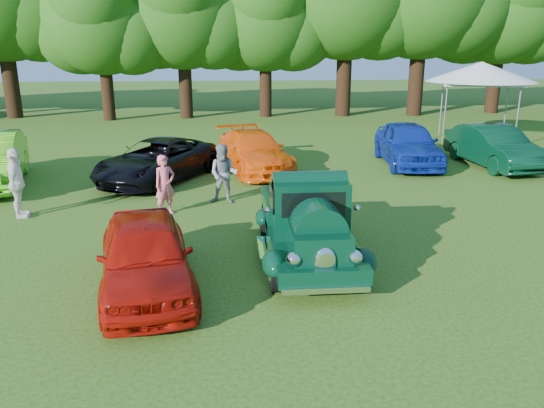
{
  "coord_description": "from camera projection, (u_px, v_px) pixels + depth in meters",
  "views": [
    {
      "loc": [
        -0.42,
        -9.81,
        4.31
      ],
      "look_at": [
        0.48,
        0.87,
        1.1
      ],
      "focal_mm": 35.0,
      "sensor_mm": 36.0,
      "label": 1
    }
  ],
  "objects": [
    {
      "name": "ground",
      "position": [
        252.0,
        269.0,
        10.64
      ],
      "size": [
        120.0,
        120.0,
        0.0
      ],
      "primitive_type": "plane",
      "color": "#294A11",
      "rests_on": "ground"
    },
    {
      "name": "back_car_blue",
      "position": [
        408.0,
        144.0,
        19.76
      ],
      "size": [
        2.26,
        4.82,
        1.6
      ],
      "primitive_type": "imported",
      "rotation": [
        0.0,
        0.0,
        -0.08
      ],
      "color": "navy",
      "rests_on": "ground"
    },
    {
      "name": "back_car_green",
      "position": [
        493.0,
        147.0,
        19.42
      ],
      "size": [
        1.99,
        4.71,
        1.51
      ],
      "primitive_type": "imported",
      "rotation": [
        0.0,
        0.0,
        0.09
      ],
      "color": "black",
      "rests_on": "ground"
    },
    {
      "name": "spectator_grey",
      "position": [
        224.0,
        174.0,
        14.92
      ],
      "size": [
        0.94,
        0.81,
        1.68
      ],
      "primitive_type": "imported",
      "rotation": [
        0.0,
        0.0,
        -0.23
      ],
      "color": "gray",
      "rests_on": "ground"
    },
    {
      "name": "back_car_orange",
      "position": [
        253.0,
        151.0,
        18.87
      ],
      "size": [
        3.01,
        5.09,
        1.38
      ],
      "primitive_type": "imported",
      "rotation": [
        0.0,
        0.0,
        0.24
      ],
      "color": "#F55508",
      "rests_on": "ground"
    },
    {
      "name": "hero_pickup",
      "position": [
        307.0,
        224.0,
        11.0
      ],
      "size": [
        2.1,
        4.51,
        1.76
      ],
      "color": "black",
      "rests_on": "ground"
    },
    {
      "name": "spectator_white",
      "position": [
        17.0,
        183.0,
        13.61
      ],
      "size": [
        0.65,
        1.14,
        1.83
      ],
      "primitive_type": "imported",
      "rotation": [
        0.0,
        0.0,
        1.78
      ],
      "color": "silver",
      "rests_on": "ground"
    },
    {
      "name": "back_car_black",
      "position": [
        157.0,
        160.0,
        17.44
      ],
      "size": [
        4.29,
        5.39,
        1.36
      ],
      "primitive_type": "imported",
      "rotation": [
        0.0,
        0.0,
        -0.49
      ],
      "color": "black",
      "rests_on": "ground"
    },
    {
      "name": "spectator_pink",
      "position": [
        165.0,
        185.0,
        13.91
      ],
      "size": [
        0.7,
        0.65,
        1.6
      ],
      "primitive_type": "imported",
      "rotation": [
        0.0,
        0.0,
        0.62
      ],
      "color": "#EA6072",
      "rests_on": "ground"
    },
    {
      "name": "red_convertible",
      "position": [
        145.0,
        255.0,
        9.57
      ],
      "size": [
        2.31,
        4.24,
        1.37
      ],
      "primitive_type": "imported",
      "rotation": [
        0.0,
        0.0,
        0.18
      ],
      "color": "#990F06",
      "rests_on": "ground"
    },
    {
      "name": "canopy_tent",
      "position": [
        481.0,
        72.0,
        23.83
      ],
      "size": [
        6.14,
        6.14,
        3.62
      ],
      "rotation": [
        0.0,
        0.0,
        -0.33
      ],
      "color": "silver",
      "rests_on": "ground"
    }
  ]
}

